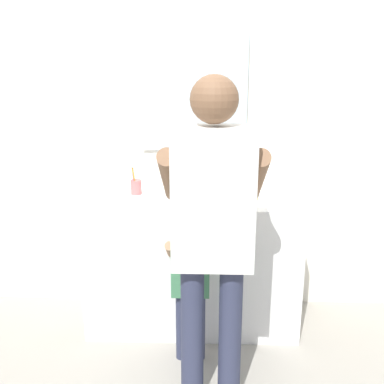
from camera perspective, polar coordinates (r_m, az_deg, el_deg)
name	(u,v)px	position (r m, az deg, el deg)	size (l,w,h in m)	color
ground_plane	(191,346)	(3.02, -0.10, -18.80)	(14.00, 14.00, 0.00)	#9E998E
back_wall	(194,119)	(3.12, 0.29, 9.20)	(4.40, 0.10, 2.70)	silver
vanity_cabinet	(193,261)	(3.06, 0.10, -8.71)	(1.36, 0.54, 0.89)	white
sink_basin	(193,190)	(2.86, 0.09, 0.24)	(0.36, 0.36, 0.11)	white
faucet	(194,178)	(3.07, 0.22, 1.81)	(0.18, 0.14, 0.18)	#B7BABF
toothbrush_cup	(136,186)	(2.99, -7.07, 0.74)	(0.07, 0.07, 0.21)	#D86666
soap_bottle	(253,190)	(2.86, 7.71, 0.31)	(0.06, 0.06, 0.17)	gold
child_toddler	(191,272)	(2.64, -0.19, -10.02)	(0.29, 0.29, 0.94)	#2D334C
adult_parent	(213,218)	(2.17, 2.61, -3.32)	(0.52, 0.55, 1.68)	#2D334C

